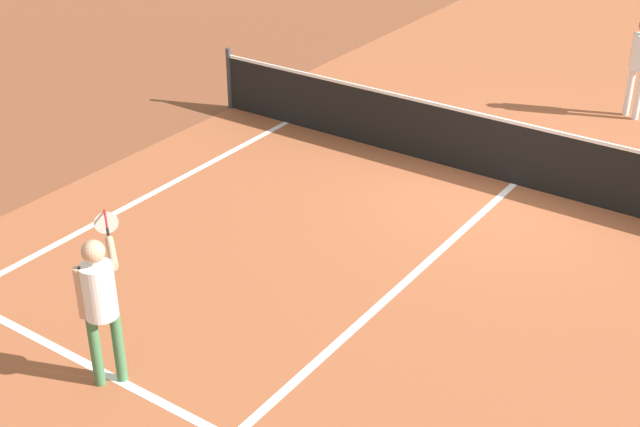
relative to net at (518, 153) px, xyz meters
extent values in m
plane|color=brown|center=(0.00, 0.00, -0.49)|extent=(60.00, 60.00, 0.00)
cube|color=#9E5433|center=(0.00, 0.00, -0.49)|extent=(10.62, 24.40, 0.00)
cube|color=white|center=(0.00, -3.20, -0.49)|extent=(0.10, 6.40, 0.01)
cylinder|color=#33383D|center=(-5.34, 0.00, 0.04)|extent=(0.09, 0.09, 1.07)
cube|color=black|center=(0.00, 0.00, -0.04)|extent=(10.67, 0.02, 0.91)
cube|color=white|center=(0.00, 0.00, 0.44)|extent=(10.67, 0.03, 0.05)
cylinder|color=#3F7247|center=(-1.58, -6.53, -0.09)|extent=(0.11, 0.11, 0.80)
cylinder|color=#3F7247|center=(-1.45, -6.36, -0.09)|extent=(0.11, 0.11, 0.80)
cylinder|color=white|center=(-1.51, -6.45, 0.59)|extent=(0.32, 0.32, 0.56)
sphere|color=tan|center=(-1.51, -6.45, 1.02)|extent=(0.22, 0.22, 0.22)
cylinder|color=tan|center=(-1.62, -6.58, 0.60)|extent=(0.08, 0.08, 0.55)
cylinder|color=tan|center=(-1.62, -6.14, 0.82)|extent=(0.48, 0.40, 0.08)
cylinder|color=black|center=(-1.92, -5.91, 0.82)|extent=(0.19, 0.16, 0.03)
torus|color=red|center=(-2.11, -5.76, 0.82)|extent=(0.23, 0.19, 0.28)
cylinder|color=silver|center=(-2.11, -5.76, 0.82)|extent=(0.16, 0.20, 0.25)
cylinder|color=white|center=(0.67, 3.48, -0.07)|extent=(0.11, 0.11, 0.85)
cylinder|color=white|center=(0.48, 3.59, -0.07)|extent=(0.11, 0.11, 0.85)
cylinder|color=#A87A5B|center=(0.43, 3.62, 0.66)|extent=(0.08, 0.08, 0.58)
camera|label=1|loc=(4.11, -10.91, 5.14)|focal=48.88mm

